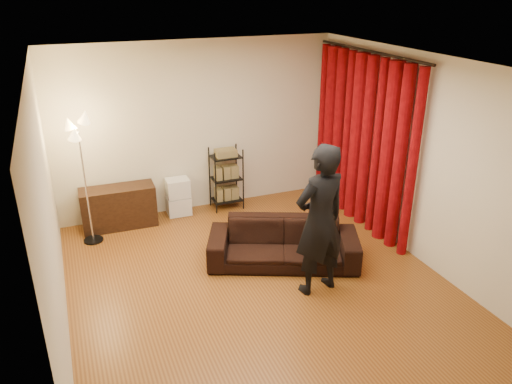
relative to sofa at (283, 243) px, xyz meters
name	(u,v)px	position (x,y,z in m)	size (l,w,h in m)	color
floor	(258,282)	(-0.50, -0.33, -0.29)	(5.00, 5.00, 0.00)	brown
ceiling	(258,63)	(-0.50, -0.33, 2.41)	(5.00, 5.00, 0.00)	white
wall_back	(198,128)	(-0.50, 2.17, 1.06)	(5.00, 5.00, 0.00)	beige
wall_front	(388,304)	(-0.50, -2.83, 1.06)	(5.00, 5.00, 0.00)	beige
wall_left	(48,215)	(-2.75, -0.33, 1.06)	(5.00, 5.00, 0.00)	beige
wall_right	(417,159)	(1.75, -0.33, 1.06)	(5.00, 5.00, 0.00)	beige
curtain_rod	(370,51)	(1.65, 0.80, 2.29)	(0.04, 0.04, 2.65)	black
curtain	(361,141)	(1.63, 0.80, 0.99)	(0.22, 2.65, 2.55)	maroon
sofa	(283,243)	(0.00, 0.00, 0.00)	(1.97, 0.77, 0.57)	black
person	(320,221)	(0.11, -0.72, 0.65)	(0.68, 0.45, 1.87)	black
media_cabinet	(119,207)	(-1.88, 1.90, 0.03)	(1.10, 0.41, 0.64)	black
storage_boxes	(179,197)	(-0.93, 1.98, 0.02)	(0.37, 0.29, 0.61)	silver
wire_shelf	(226,178)	(-0.13, 1.95, 0.23)	(0.47, 0.33, 1.03)	black
floor_lamp	(85,183)	(-2.31, 1.56, 0.63)	(0.33, 0.33, 1.84)	silver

